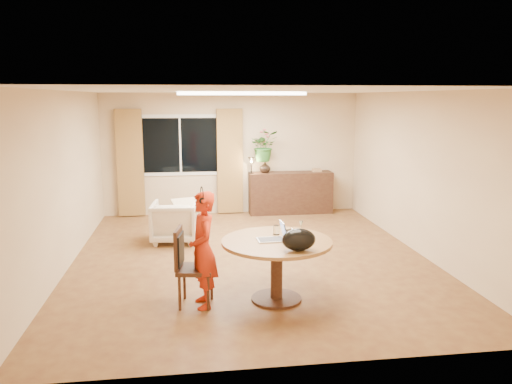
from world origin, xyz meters
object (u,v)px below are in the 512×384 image
dining_table (277,253)px  armchair (175,222)px  sideboard (290,193)px  child (203,250)px  dining_chair (195,267)px

dining_table → armchair: size_ratio=1.73×
armchair → sideboard: (2.46, 1.90, 0.09)m
dining_table → child: 0.91m
dining_table → dining_chair: dining_chair is taller
dining_chair → armchair: size_ratio=1.22×
dining_chair → armchair: dining_chair is taller
dining_chair → armchair: (-0.32, 2.81, -0.12)m
dining_table → armchair: dining_table is taller
armchair → dining_table: bearing=120.8°
armchair → child: bearing=103.8°
dining_chair → sideboard: 5.17m
dining_chair → sideboard: bearing=74.8°
dining_chair → dining_table: bearing=9.8°
dining_table → child: (-0.90, -0.05, 0.10)m
dining_chair → sideboard: dining_chair is taller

